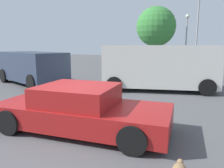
% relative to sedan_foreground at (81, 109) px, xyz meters
% --- Properties ---
extents(ground_plane, '(80.00, 80.00, 0.00)m').
position_rel_sedan_foreground_xyz_m(ground_plane, '(-0.26, -0.11, -0.55)').
color(ground_plane, '#515154').
extents(sedan_foreground, '(4.67, 2.23, 1.19)m').
position_rel_sedan_foreground_xyz_m(sedan_foreground, '(0.00, 0.00, 0.00)').
color(sedan_foreground, maroon).
rests_on(sedan_foreground, ground_plane).
extents(van_white, '(5.65, 3.24, 2.21)m').
position_rel_sedan_foreground_xyz_m(van_white, '(0.81, 5.98, 0.64)').
color(van_white, silver).
rests_on(van_white, ground_plane).
extents(suv_dark, '(5.08, 3.44, 1.82)m').
position_rel_sedan_foreground_xyz_m(suv_dark, '(-6.17, 4.84, 0.45)').
color(suv_dark, '#2D384C').
rests_on(suv_dark, ground_plane).
extents(light_post_near, '(0.44, 0.44, 5.56)m').
position_rel_sedan_foreground_xyz_m(light_post_near, '(0.73, 21.37, 3.30)').
color(light_post_near, gray).
rests_on(light_post_near, ground_plane).
extents(light_post_mid, '(0.44, 0.44, 6.45)m').
position_rel_sedan_foreground_xyz_m(light_post_mid, '(2.05, 15.90, 3.82)').
color(light_post_mid, gray).
rests_on(light_post_mid, ground_plane).
extents(tree_back_left, '(4.39, 4.39, 6.45)m').
position_rel_sedan_foreground_xyz_m(tree_back_left, '(-2.45, 20.14, 3.69)').
color(tree_back_left, brown).
rests_on(tree_back_left, ground_plane).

